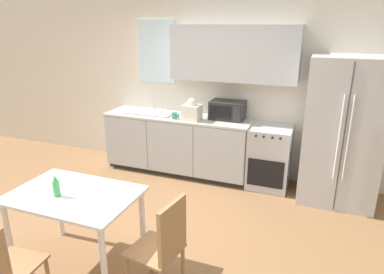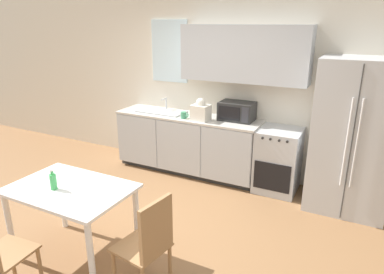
{
  "view_description": "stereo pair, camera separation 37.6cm",
  "coord_description": "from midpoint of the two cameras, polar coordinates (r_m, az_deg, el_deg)",
  "views": [
    {
      "loc": [
        1.71,
        -2.81,
        2.25
      ],
      "look_at": [
        0.43,
        0.52,
        1.05
      ],
      "focal_mm": 32.0,
      "sensor_mm": 36.0,
      "label": 1
    },
    {
      "loc": [
        2.05,
        -2.66,
        2.25
      ],
      "look_at": [
        0.43,
        0.52,
        1.05
      ],
      "focal_mm": 32.0,
      "sensor_mm": 36.0,
      "label": 2
    }
  ],
  "objects": [
    {
      "name": "oven_range",
      "position": [
        4.92,
        10.68,
        -3.34
      ],
      "size": [
        0.56,
        0.61,
        0.88
      ],
      "color": "#B7BABC",
      "rests_on": "ground_plane"
    },
    {
      "name": "microwave",
      "position": [
        4.97,
        3.79,
        4.47
      ],
      "size": [
        0.49,
        0.34,
        0.26
      ],
      "color": "#282828",
      "rests_on": "kitchen_counter"
    },
    {
      "name": "grocery_bag_0",
      "position": [
        4.9,
        -2.24,
        4.36
      ],
      "size": [
        0.26,
        0.22,
        0.32
      ],
      "rotation": [
        0.0,
        0.0,
        -0.05
      ],
      "color": "silver",
      "rests_on": "kitchen_counter"
    },
    {
      "name": "dining_table",
      "position": [
        3.45,
        -22.0,
        -10.47
      ],
      "size": [
        1.15,
        0.77,
        0.76
      ],
      "color": "white",
      "rests_on": "ground_plane"
    },
    {
      "name": "wall_back",
      "position": [
        5.19,
        0.53,
        9.67
      ],
      "size": [
        12.0,
        0.38,
        2.7
      ],
      "color": "beige",
      "rests_on": "ground_plane"
    },
    {
      "name": "drink_bottle",
      "position": [
        3.38,
        -24.72,
        -7.74
      ],
      "size": [
        0.06,
        0.06,
        0.2
      ],
      "color": "#3FB259",
      "rests_on": "dining_table"
    },
    {
      "name": "coffee_mug",
      "position": [
        5.0,
        -5.06,
        3.56
      ],
      "size": [
        0.11,
        0.08,
        0.1
      ],
      "color": "#3F8C66",
      "rests_on": "kitchen_counter"
    },
    {
      "name": "kitchen_counter",
      "position": [
        5.31,
        -4.42,
        -1.16
      ],
      "size": [
        2.26,
        0.62,
        0.91
      ],
      "color": "#333333",
      "rests_on": "ground_plane"
    },
    {
      "name": "kitchen_sink",
      "position": [
        5.39,
        -8.98,
        4.1
      ],
      "size": [
        0.75,
        0.38,
        0.2
      ],
      "color": "#B7BABC",
      "rests_on": "kitchen_counter"
    },
    {
      "name": "ground_plane",
      "position": [
        4.01,
        -11.59,
        -15.99
      ],
      "size": [
        12.0,
        12.0,
        0.0
      ],
      "primitive_type": "plane",
      "color": "olive"
    },
    {
      "name": "dining_chair_near",
      "position": [
        3.16,
        -32.58,
        -17.55
      ],
      "size": [
        0.43,
        0.43,
        0.93
      ],
      "rotation": [
        0.0,
        0.0,
        0.08
      ],
      "color": "#997047",
      "rests_on": "ground_plane"
    },
    {
      "name": "dining_chair_side",
      "position": [
        2.94,
        -8.5,
        -17.25
      ],
      "size": [
        0.46,
        0.46,
        0.93
      ],
      "rotation": [
        0.0,
        0.0,
        1.42
      ],
      "color": "#997047",
      "rests_on": "ground_plane"
    },
    {
      "name": "refrigerator",
      "position": [
        4.63,
        21.68,
        0.77
      ],
      "size": [
        0.92,
        0.78,
        1.87
      ],
      "color": "silver",
      "rests_on": "ground_plane"
    }
  ]
}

